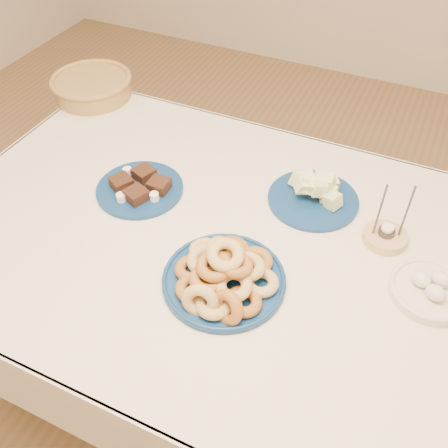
% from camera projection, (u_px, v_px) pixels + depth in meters
% --- Properties ---
extents(ground, '(5.00, 5.00, 0.00)m').
position_uv_depth(ground, '(230.00, 374.00, 1.90)').
color(ground, brown).
rests_on(ground, ground).
extents(dining_table, '(1.71, 1.11, 0.75)m').
position_uv_depth(dining_table, '(231.00, 263.00, 1.45)').
color(dining_table, brown).
rests_on(dining_table, ground).
extents(donut_platter, '(0.32, 0.32, 0.14)m').
position_uv_depth(donut_platter, '(224.00, 276.00, 1.23)').
color(donut_platter, navy).
rests_on(donut_platter, dining_table).
extents(melon_plate, '(0.33, 0.33, 0.09)m').
position_uv_depth(melon_plate, '(315.00, 193.00, 1.47)').
color(melon_plate, navy).
rests_on(melon_plate, dining_table).
extents(brownie_plate, '(0.32, 0.32, 0.05)m').
position_uv_depth(brownie_plate, '(140.00, 187.00, 1.50)').
color(brownie_plate, navy).
rests_on(brownie_plate, dining_table).
extents(wicker_basket, '(0.34, 0.34, 0.08)m').
position_uv_depth(wicker_basket, '(92.00, 86.00, 1.88)').
color(wicker_basket, olive).
rests_on(wicker_basket, dining_table).
extents(candle_holder, '(0.15, 0.15, 0.20)m').
position_uv_depth(candle_holder, '(385.00, 236.00, 1.35)').
color(candle_holder, tan).
rests_on(candle_holder, dining_table).
extents(egg_bowl, '(0.26, 0.26, 0.07)m').
position_uv_depth(egg_bowl, '(430.00, 290.00, 1.22)').
color(egg_bowl, beige).
rests_on(egg_bowl, dining_table).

